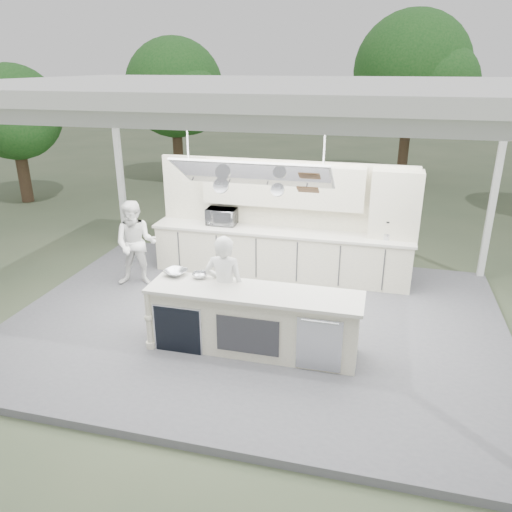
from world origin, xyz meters
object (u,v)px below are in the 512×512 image
(demo_island, at_px, (252,320))
(sous_chef, at_px, (136,244))
(head_chef, at_px, (225,288))
(back_counter, at_px, (280,253))

(demo_island, bearing_deg, sous_chef, 147.39)
(head_chef, relative_size, sous_chef, 1.02)
(demo_island, relative_size, head_chef, 1.87)
(head_chef, bearing_deg, back_counter, -98.08)
(demo_island, bearing_deg, back_counter, 93.63)
(sous_chef, bearing_deg, head_chef, -48.10)
(back_counter, height_order, sous_chef, sous_chef)
(back_counter, bearing_deg, demo_island, -86.37)
(demo_island, xyz_separation_m, back_counter, (-0.18, 2.81, 0.00))
(back_counter, bearing_deg, sous_chef, -156.88)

